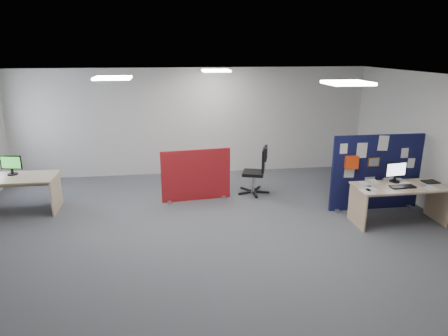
{
  "coord_description": "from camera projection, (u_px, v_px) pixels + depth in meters",
  "views": [
    {
      "loc": [
        -0.59,
        -6.58,
        3.16
      ],
      "look_at": [
        0.4,
        0.5,
        1.0
      ],
      "focal_mm": 32.0,
      "sensor_mm": 36.0,
      "label": 1
    }
  ],
  "objects": [
    {
      "name": "monitor_second",
      "position": [
        11.0,
        164.0,
        7.91
      ],
      "size": [
        0.43,
        0.2,
        0.39
      ],
      "rotation": [
        0.0,
        0.0,
        -0.21
      ],
      "color": "black",
      "rests_on": "second_desk"
    },
    {
      "name": "mouse",
      "position": [
        423.0,
        185.0,
        7.3
      ],
      "size": [
        0.1,
        0.07,
        0.03
      ],
      "primitive_type": "cube",
      "rotation": [
        0.0,
        0.0,
        0.09
      ],
      "color": "#A3A4A8",
      "rests_on": "main_desk"
    },
    {
      "name": "red_divider",
      "position": [
        196.0,
        176.0,
        8.5
      ],
      "size": [
        1.48,
        0.3,
        1.11
      ],
      "rotation": [
        0.0,
        0.0,
        0.1
      ],
      "color": "maroon",
      "rests_on": "floor"
    },
    {
      "name": "office_chair",
      "position": [
        258.0,
        168.0,
        8.85
      ],
      "size": [
        0.71,
        0.68,
        1.07
      ],
      "rotation": [
        0.0,
        0.0,
        -0.3
      ],
      "color": "black",
      "rests_on": "floor"
    },
    {
      "name": "keyboard",
      "position": [
        402.0,
        187.0,
        7.24
      ],
      "size": [
        0.45,
        0.19,
        0.02
      ],
      "primitive_type": "cube",
      "rotation": [
        0.0,
        0.0,
        0.02
      ],
      "color": "black",
      "rests_on": "main_desk"
    },
    {
      "name": "monitor_main",
      "position": [
        396.0,
        171.0,
        7.47
      ],
      "size": [
        0.44,
        0.18,
        0.39
      ],
      "rotation": [
        0.0,
        0.0,
        0.14
      ],
      "color": "black",
      "rests_on": "main_desk"
    },
    {
      "name": "navy_divider",
      "position": [
        375.0,
        172.0,
        7.96
      ],
      "size": [
        1.87,
        0.3,
        1.54
      ],
      "color": "#10123B",
      "rests_on": "floor"
    },
    {
      "name": "desk_papers",
      "position": [
        385.0,
        185.0,
        7.37
      ],
      "size": [
        1.45,
        0.82,
        0.0
      ],
      "color": "white",
      "rests_on": "main_desk"
    },
    {
      "name": "wall_right",
      "position": [
        445.0,
        149.0,
        7.44
      ],
      "size": [
        0.02,
        7.0,
        2.7
      ],
      "primitive_type": "cube",
      "color": "silver",
      "rests_on": "floor"
    },
    {
      "name": "wall_back",
      "position": [
        192.0,
        122.0,
        10.16
      ],
      "size": [
        9.0,
        0.02,
        2.7
      ],
      "primitive_type": "cube",
      "color": "silver",
      "rests_on": "floor"
    },
    {
      "name": "main_desk",
      "position": [
        398.0,
        194.0,
        7.41
      ],
      "size": [
        1.66,
        0.74,
        0.73
      ],
      "color": "#D0AF85",
      "rests_on": "floor"
    },
    {
      "name": "ceiling_lights",
      "position": [
        219.0,
        76.0,
        7.14
      ],
      "size": [
        4.1,
        4.1,
        0.04
      ],
      "color": "white",
      "rests_on": "ceiling"
    },
    {
      "name": "second_desk",
      "position": [
        14.0,
        185.0,
        7.9
      ],
      "size": [
        1.64,
        0.82,
        0.73
      ],
      "color": "#D0AF85",
      "rests_on": "floor"
    },
    {
      "name": "ceiling",
      "position": [
        204.0,
        77.0,
        6.45
      ],
      "size": [
        9.0,
        7.0,
        0.02
      ],
      "primitive_type": "cube",
      "color": "white",
      "rests_on": "wall_back"
    },
    {
      "name": "floor",
      "position": [
        206.0,
        229.0,
        7.23
      ],
      "size": [
        9.0,
        9.0,
        0.0
      ],
      "primitive_type": "plane",
      "color": "#525459",
      "rests_on": "ground"
    },
    {
      "name": "paper_tray",
      "position": [
        431.0,
        182.0,
        7.52
      ],
      "size": [
        0.3,
        0.24,
        0.01
      ],
      "primitive_type": "cube",
      "rotation": [
        0.0,
        0.0,
        0.08
      ],
      "color": "black",
      "rests_on": "main_desk"
    },
    {
      "name": "wall_front",
      "position": [
        242.0,
        261.0,
        3.52
      ],
      "size": [
        9.0,
        0.02,
        2.7
      ],
      "primitive_type": "cube",
      "color": "silver",
      "rests_on": "floor"
    }
  ]
}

